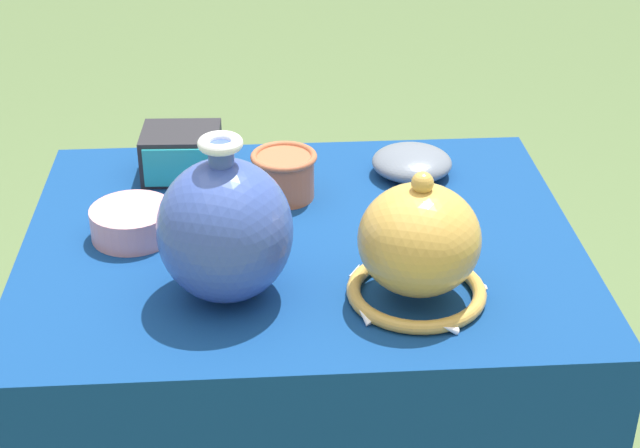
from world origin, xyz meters
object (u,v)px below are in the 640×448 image
object	(u,v)px
mosaic_tile_box	(182,153)
pot_squat_rose	(132,223)
cup_wide_terracotta	(284,174)
bowl_shallow_slate	(412,162)
vase_dome_bell	(419,247)
vase_tall_bulbous	(225,230)

from	to	relation	value
mosaic_tile_box	pot_squat_rose	size ratio (longest dim) A/B	1.07
cup_wide_terracotta	bowl_shallow_slate	distance (m)	0.26
vase_dome_bell	bowl_shallow_slate	xyz separation A→B (m)	(0.06, 0.43, -0.07)
vase_dome_bell	mosaic_tile_box	distance (m)	0.60
vase_dome_bell	mosaic_tile_box	world-z (taller)	vase_dome_bell
vase_dome_bell	bowl_shallow_slate	world-z (taller)	vase_dome_bell
bowl_shallow_slate	mosaic_tile_box	bearing A→B (deg)	176.38
vase_dome_bell	cup_wide_terracotta	world-z (taller)	vase_dome_bell
vase_tall_bulbous	pot_squat_rose	xyz separation A→B (m)	(-0.17, 0.19, -0.09)
vase_tall_bulbous	vase_dome_bell	bearing A→B (deg)	-5.81
cup_wide_terracotta	vase_dome_bell	bearing A→B (deg)	-61.04
cup_wide_terracotta	bowl_shallow_slate	world-z (taller)	cup_wide_terracotta
vase_tall_bulbous	vase_dome_bell	world-z (taller)	vase_tall_bulbous
bowl_shallow_slate	cup_wide_terracotta	bearing A→B (deg)	-163.19
vase_tall_bulbous	mosaic_tile_box	size ratio (longest dim) A/B	1.75
cup_wide_terracotta	pot_squat_rose	xyz separation A→B (m)	(-0.27, -0.13, -0.02)
vase_dome_bell	bowl_shallow_slate	bearing A→B (deg)	82.54
vase_tall_bulbous	cup_wide_terracotta	bearing A→B (deg)	72.72
cup_wide_terracotta	pot_squat_rose	size ratio (longest dim) A/B	0.86
mosaic_tile_box	pot_squat_rose	world-z (taller)	mosaic_tile_box
vase_tall_bulbous	vase_dome_bell	distance (m)	0.30
vase_dome_bell	cup_wide_terracotta	distance (m)	0.40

